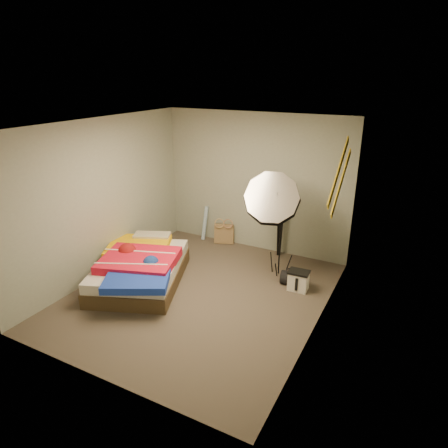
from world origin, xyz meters
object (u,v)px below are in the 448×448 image
Objects in this scene: photo_umbrella at (272,200)px; tote_bag at (224,234)px; duffel_bag at (292,278)px; camera_tripod at (281,212)px; camera_case at (298,281)px; wrapping_roll at (205,223)px; bed at (140,267)px.

tote_bag is at bearing 146.07° from photo_umbrella.
tote_bag is at bearing 143.39° from duffel_bag.
tote_bag is 0.26× the size of camera_tripod.
photo_umbrella reaches higher than camera_case.
wrapping_roll is 2.35m from duffel_bag.
camera_tripod is (-0.70, 1.04, 0.68)m from camera_case.
photo_umbrella is at bearing -26.71° from wrapping_roll.
tote_bag is 1.90m from photo_umbrella.
photo_umbrella is (-0.43, 0.11, 1.20)m from duffel_bag.
camera_case is 0.16× the size of photo_umbrella.
photo_umbrella reaches higher than camera_tripod.
photo_umbrella is (-0.56, 0.22, 1.16)m from camera_case.
bed is at bearing -128.96° from camera_tripod.
tote_bag reaches higher than duffel_bag.
camera_tripod is (-0.13, 0.82, -0.48)m from photo_umbrella.
duffel_bag is at bearing -14.05° from photo_umbrella.
camera_case is at bearing -47.10° from duffel_bag.
wrapping_roll is 0.37× the size of photo_umbrella.
duffel_bag is at bearing 25.63° from bed.
wrapping_roll is 2.30× the size of camera_case.
wrapping_roll reaches higher than tote_bag.
camera_tripod is at bearing -21.98° from tote_bag.
wrapping_roll reaches higher than bed.
bed is (-0.44, -1.99, 0.07)m from tote_bag.
camera_case is 0.20× the size of camera_tripod.
wrapping_roll is at bearing 148.58° from duffel_bag.
duffel_bag is 0.17× the size of bed.
camera_tripod is at bearing -1.30° from wrapping_roll.
camera_tripod is (1.14, -0.04, 0.63)m from tote_bag.
wrapping_roll is at bearing 89.56° from bed.
bed is at bearing -160.79° from camera_case.
tote_bag is 2.04m from bed.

